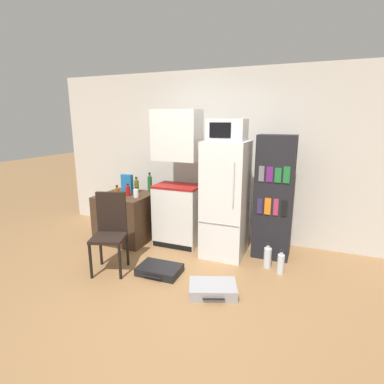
# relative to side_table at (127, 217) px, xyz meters

# --- Properties ---
(ground_plane) EXTENTS (24.00, 24.00, 0.00)m
(ground_plane) POSITION_rel_side_table_xyz_m (1.33, -1.21, -0.38)
(ground_plane) COLOR olive
(wall_back) EXTENTS (6.40, 0.10, 2.68)m
(wall_back) POSITION_rel_side_table_xyz_m (1.53, 0.79, 0.96)
(wall_back) COLOR beige
(wall_back) RESTS_ON ground_plane
(side_table) EXTENTS (0.80, 0.78, 0.76)m
(side_table) POSITION_rel_side_table_xyz_m (0.00, 0.00, 0.00)
(side_table) COLOR #422D1E
(side_table) RESTS_ON ground_plane
(kitchen_hutch) EXTENTS (0.70, 0.48, 2.06)m
(kitchen_hutch) POSITION_rel_side_table_xyz_m (0.85, 0.15, 0.58)
(kitchen_hutch) COLOR silver
(kitchen_hutch) RESTS_ON ground_plane
(refrigerator) EXTENTS (0.59, 0.66, 1.64)m
(refrigerator) POSITION_rel_side_table_xyz_m (1.63, 0.07, 0.44)
(refrigerator) COLOR white
(refrigerator) RESTS_ON ground_plane
(microwave) EXTENTS (0.49, 0.38, 0.29)m
(microwave) POSITION_rel_side_table_xyz_m (1.63, 0.07, 1.41)
(microwave) COLOR silver
(microwave) RESTS_ON refrigerator
(bookshelf) EXTENTS (0.51, 0.33, 1.72)m
(bookshelf) POSITION_rel_side_table_xyz_m (2.27, 0.23, 0.48)
(bookshelf) COLOR black
(bookshelf) RESTS_ON ground_plane
(bottle_amber_beer) EXTENTS (0.07, 0.07, 0.22)m
(bottle_amber_beer) POSITION_rel_side_table_xyz_m (0.07, -0.32, 0.47)
(bottle_amber_beer) COLOR brown
(bottle_amber_beer) RESTS_ON side_table
(bottle_ketchup_red) EXTENTS (0.07, 0.07, 0.19)m
(bottle_ketchup_red) POSITION_rel_side_table_xyz_m (0.08, -0.05, 0.46)
(bottle_ketchup_red) COLOR #AD1914
(bottle_ketchup_red) RESTS_ON side_table
(bottle_clear_short) EXTENTS (0.07, 0.07, 0.20)m
(bottle_clear_short) POSITION_rel_side_table_xyz_m (-0.12, 0.32, 0.46)
(bottle_clear_short) COLOR silver
(bottle_clear_short) RESTS_ON side_table
(bottle_milk_white) EXTENTS (0.08, 0.08, 0.16)m
(bottle_milk_white) POSITION_rel_side_table_xyz_m (0.26, -0.09, 0.44)
(bottle_milk_white) COLOR white
(bottle_milk_white) RESTS_ON side_table
(bottle_green_tall) EXTENTS (0.07, 0.07, 0.32)m
(bottle_green_tall) POSITION_rel_side_table_xyz_m (0.26, 0.33, 0.51)
(bottle_green_tall) COLOR #1E6028
(bottle_green_tall) RESTS_ON side_table
(bottle_olive_oil) EXTENTS (0.07, 0.07, 0.26)m
(bottle_olive_oil) POSITION_rel_side_table_xyz_m (0.10, 0.18, 0.49)
(bottle_olive_oil) COLOR #566619
(bottle_olive_oil) RESTS_ON side_table
(bowl) EXTENTS (0.16, 0.16, 0.04)m
(bowl) POSITION_rel_side_table_xyz_m (-0.20, -0.25, 0.40)
(bowl) COLOR silver
(bowl) RESTS_ON side_table
(cereal_box) EXTENTS (0.19, 0.07, 0.30)m
(cereal_box) POSITION_rel_side_table_xyz_m (-0.04, 0.11, 0.53)
(cereal_box) COLOR #1E66A8
(cereal_box) RESTS_ON side_table
(chair) EXTENTS (0.51, 0.51, 1.02)m
(chair) POSITION_rel_side_table_xyz_m (0.38, -0.92, 0.21)
(chair) COLOR black
(chair) RESTS_ON ground_plane
(suitcase_large_flat) EXTENTS (0.54, 0.40, 0.10)m
(suitcase_large_flat) POSITION_rel_side_table_xyz_m (1.03, -0.82, -0.33)
(suitcase_large_flat) COLOR black
(suitcase_large_flat) RESTS_ON ground_plane
(suitcase_small_flat) EXTENTS (0.62, 0.52, 0.12)m
(suitcase_small_flat) POSITION_rel_side_table_xyz_m (1.80, -1.01, -0.32)
(suitcase_small_flat) COLOR #99999E
(suitcase_small_flat) RESTS_ON ground_plane
(water_bottle_front) EXTENTS (0.09, 0.09, 0.33)m
(water_bottle_front) POSITION_rel_side_table_xyz_m (2.46, -0.24, -0.24)
(water_bottle_front) COLOR silver
(water_bottle_front) RESTS_ON ground_plane
(water_bottle_middle) EXTENTS (0.10, 0.10, 0.35)m
(water_bottle_middle) POSITION_rel_side_table_xyz_m (2.28, -0.13, -0.23)
(water_bottle_middle) COLOR silver
(water_bottle_middle) RESTS_ON ground_plane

